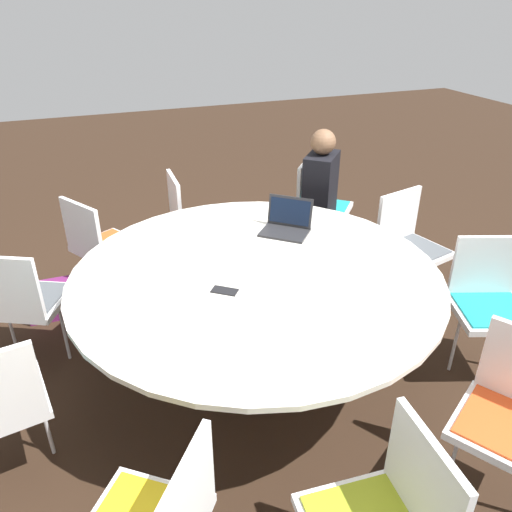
{
  "coord_description": "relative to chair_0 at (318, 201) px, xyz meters",
  "views": [
    {
      "loc": [
        0.88,
        2.31,
        2.18
      ],
      "look_at": [
        0.0,
        0.0,
        0.84
      ],
      "focal_mm": 35.0,
      "sensor_mm": 36.0,
      "label": 1
    }
  ],
  "objects": [
    {
      "name": "chair_1",
      "position": [
        1.13,
        -0.09,
        0.0
      ],
      "size": [
        0.43,
        0.45,
        0.86
      ],
      "rotation": [
        0.0,
        0.0,
        7.83
      ],
      "color": "white",
      "rests_on": "ground_plane"
    },
    {
      "name": "chair_3",
      "position": [
        2.4,
        0.76,
        0.0
      ],
      "size": [
        0.58,
        0.57,
        0.86
      ],
      "rotation": [
        0.0,
        0.0,
        8.96
      ],
      "color": "white",
      "rests_on": "ground_plane"
    },
    {
      "name": "cell_phone",
      "position": [
        1.33,
        1.48,
        0.23
      ],
      "size": [
        0.15,
        0.14,
        0.01
      ],
      "color": "black",
      "rests_on": "conference_table"
    },
    {
      "name": "ground_plane",
      "position": [
        1.1,
        1.34,
        -0.52
      ],
      "size": [
        16.0,
        16.0,
        0.0
      ],
      "primitive_type": "plane",
      "color": "black"
    },
    {
      "name": "conference_table",
      "position": [
        1.1,
        1.34,
        0.13
      ],
      "size": [
        2.12,
        2.12,
        0.74
      ],
      "color": "#B7B7BC",
      "rests_on": "ground_plane"
    },
    {
      "name": "laptop",
      "position": [
        0.71,
        0.91,
        0.28
      ],
      "size": [
        0.39,
        0.39,
        0.21
      ],
      "rotation": [
        0.0,
        0.0,
        2.42
      ],
      "color": "#232326",
      "rests_on": "conference_table"
    },
    {
      "name": "person_0",
      "position": [
        0.1,
        0.23,
        0.19
      ],
      "size": [
        0.4,
        0.42,
        1.21
      ],
      "rotation": [
        0.0,
        0.0,
        7.13
      ],
      "color": "black",
      "rests_on": "ground_plane"
    },
    {
      "name": "handbag",
      "position": [
        2.28,
        0.23,
        -0.38
      ],
      "size": [
        0.36,
        0.16,
        0.28
      ],
      "color": "#661E56",
      "rests_on": "ground_plane"
    },
    {
      "name": "chair_9",
      "position": [
        -0.28,
        0.94,
        0.0
      ],
      "size": [
        0.53,
        0.51,
        0.86
      ],
      "rotation": [
        0.0,
        0.0,
        12.8
      ],
      "color": "white",
      "rests_on": "ground_plane"
    },
    {
      "name": "chair_2",
      "position": [
        1.88,
        0.15,
        0.0
      ],
      "size": [
        0.59,
        0.59,
        0.86
      ],
      "rotation": [
        0.0,
        0.0,
        8.39
      ],
      "color": "white",
      "rests_on": "ground_plane"
    },
    {
      "name": "chair_0",
      "position": [
        0.0,
        0.0,
        0.0
      ],
      "size": [
        0.61,
        0.61,
        0.86
      ],
      "rotation": [
        0.0,
        0.0,
        7.13
      ],
      "color": "white",
      "rests_on": "ground_plane"
    },
    {
      "name": "chair_8",
      "position": [
        -0.27,
        1.76,
        0.0
      ],
      "size": [
        0.56,
        0.54,
        0.86
      ],
      "rotation": [
        0.0,
        0.0,
        12.22
      ],
      "color": "white",
      "rests_on": "ground_plane"
    }
  ]
}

